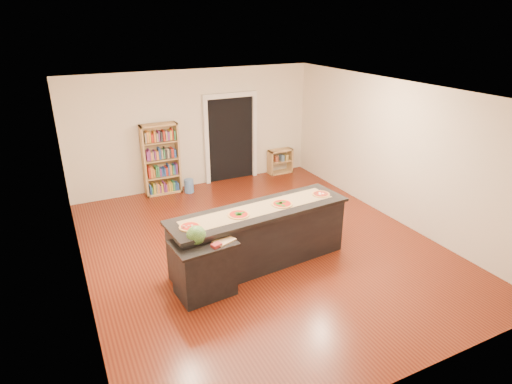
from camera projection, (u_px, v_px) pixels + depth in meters
name	position (u px, v px, depth m)	size (l,w,h in m)	color
room	(261.00, 174.00, 7.31)	(6.00, 7.00, 2.80)	beige
doorway	(231.00, 134.00, 10.63)	(1.40, 0.09, 2.21)	black
kitchen_island	(260.00, 236.00, 7.12)	(3.07, 0.83, 1.01)	black
side_counter	(204.00, 268.00, 6.35)	(0.89, 0.65, 0.88)	black
bookshelf	(161.00, 159.00, 9.89)	(0.84, 0.30, 1.67)	tan
low_shelf	(280.00, 161.00, 11.39)	(0.65, 0.28, 0.65)	tan
waste_bin	(189.00, 186.00, 10.18)	(0.22, 0.22, 0.32)	#527BB6
kraft_paper	(259.00, 209.00, 6.94)	(2.67, 0.48, 0.00)	olive
watermelon	(196.00, 235.00, 6.08)	(0.28, 0.28, 0.28)	#144214
cutting_board	(224.00, 241.00, 6.20)	(0.31, 0.20, 0.02)	tan
package_red	(216.00, 245.00, 6.04)	(0.14, 0.10, 0.05)	maroon
package_teal	(217.00, 233.00, 6.39)	(0.13, 0.13, 0.05)	#195966
pizza_a	(190.00, 227.00, 6.32)	(0.31, 0.31, 0.02)	#B27B44
pizza_b	(239.00, 215.00, 6.70)	(0.33, 0.33, 0.02)	#B27B44
pizza_c	(282.00, 204.00, 7.08)	(0.35, 0.35, 0.02)	#B27B44
pizza_d	(321.00, 194.00, 7.47)	(0.31, 0.31, 0.02)	#B27B44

